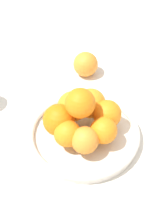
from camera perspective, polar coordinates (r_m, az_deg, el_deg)
name	(u,v)px	position (r m, az deg, el deg)	size (l,w,h in m)	color
ground_plane	(84,138)	(0.82, 0.00, -4.74)	(4.00, 4.00, 0.00)	silver
fruit_bowl	(84,134)	(0.80, 0.00, -4.04)	(0.29, 0.29, 0.03)	silver
orange_pile	(82,116)	(0.77, -0.35, -0.73)	(0.19, 0.20, 0.13)	orange
stray_orange	(86,64)	(0.98, 0.29, 8.73)	(0.08, 0.08, 0.08)	orange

